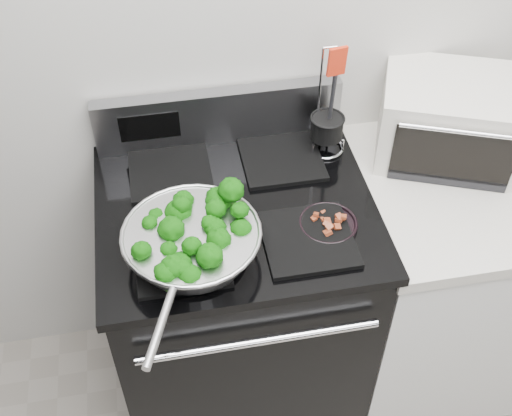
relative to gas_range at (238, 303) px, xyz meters
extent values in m
cube|color=beige|center=(0.30, 0.34, 0.86)|extent=(4.00, 0.02, 2.70)
cube|color=black|center=(0.00, 0.00, -0.03)|extent=(0.76, 0.66, 0.92)
cube|color=black|center=(0.00, 0.00, 0.45)|extent=(0.79, 0.69, 0.03)
cube|color=#99999E|center=(0.00, 0.30, 0.55)|extent=(0.76, 0.05, 0.18)
cube|color=black|center=(-0.17, -0.17, 0.47)|extent=(0.24, 0.24, 0.01)
cube|color=black|center=(0.17, -0.17, 0.47)|extent=(0.24, 0.24, 0.01)
cube|color=black|center=(-0.17, 0.17, 0.47)|extent=(0.24, 0.24, 0.01)
cube|color=black|center=(0.17, 0.17, 0.47)|extent=(0.24, 0.24, 0.01)
cube|color=white|center=(0.68, 0.00, -0.05)|extent=(0.60, 0.66, 0.88)
cube|color=beige|center=(0.68, 0.00, 0.41)|extent=(0.62, 0.68, 0.04)
torus|color=silver|center=(-0.14, -0.17, 0.55)|extent=(0.36, 0.36, 0.01)
cylinder|color=silver|center=(-0.24, -0.43, 0.54)|extent=(0.10, 0.21, 0.02)
cylinder|color=black|center=(0.24, -0.13, 0.47)|extent=(0.16, 0.16, 0.01)
cylinder|color=black|center=(0.31, 0.19, 0.55)|extent=(0.10, 0.10, 0.07)
cylinder|color=black|center=(0.31, 0.19, 0.63)|extent=(0.01, 0.01, 0.22)
cube|color=red|center=(0.31, 0.19, 0.78)|extent=(0.06, 0.02, 0.09)
cube|color=beige|center=(0.70, 0.15, 0.56)|extent=(0.52, 0.46, 0.25)
cube|color=black|center=(0.70, -0.02, 0.55)|extent=(0.32, 0.14, 0.17)
camera|label=1|loc=(-0.18, -1.29, 1.74)|focal=45.00mm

